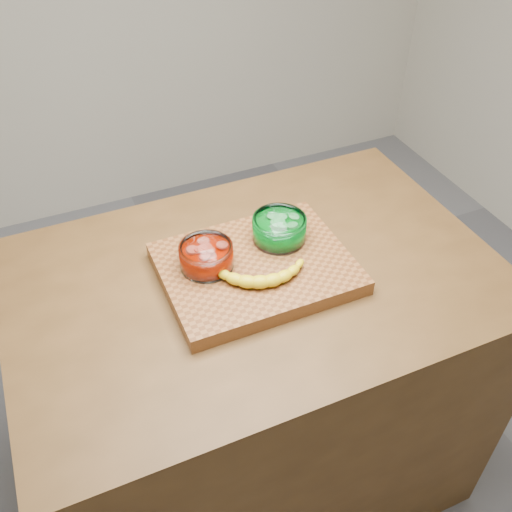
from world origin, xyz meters
name	(u,v)px	position (x,y,z in m)	size (l,w,h in m)	color
ground	(256,463)	(0.00, 0.00, 0.00)	(3.50, 3.50, 0.00)	#5E5E63
counter	(256,385)	(0.00, 0.00, 0.45)	(1.20, 0.80, 0.90)	#4F3317
cutting_board	(256,268)	(0.00, 0.00, 0.92)	(0.45, 0.35, 0.04)	brown
bowl_red	(206,256)	(-0.11, 0.04, 0.97)	(0.13, 0.13, 0.06)	white
bowl_green	(279,229)	(0.09, 0.06, 0.97)	(0.13, 0.13, 0.06)	white
banana	(260,269)	(-0.01, -0.04, 0.96)	(0.24, 0.15, 0.04)	gold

